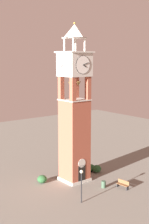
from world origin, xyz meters
TOP-DOWN VIEW (x-y plane):
  - ground at (0.00, 0.00)m, footprint 80.00×80.00m
  - clock_tower at (0.00, -0.00)m, footprint 3.45×3.45m
  - park_bench at (2.80, -5.60)m, footprint 0.57×1.63m
  - lamp_post at (-3.52, -5.59)m, footprint 0.36×0.36m
  - trash_bin at (1.16, -4.04)m, footprint 0.52×0.52m
  - shrub_near_entry at (3.70, 1.22)m, footprint 1.29×1.29m
  - shrub_left_of_tower at (-3.68, 1.73)m, footprint 1.20×1.20m
  - shrub_behind_bench at (4.10, 0.39)m, footprint 1.21×1.21m

SIDE VIEW (x-z plane):
  - ground at x=0.00m, z-range 0.00..0.00m
  - trash_bin at x=1.16m, z-range 0.00..0.80m
  - shrub_left_of_tower at x=-3.68m, z-range 0.00..0.94m
  - shrub_near_entry at x=3.70m, z-range 0.00..0.95m
  - park_bench at x=2.80m, z-range 0.01..0.96m
  - shrub_behind_bench at x=4.10m, z-range 0.00..0.97m
  - lamp_post at x=-3.52m, z-range 0.72..4.32m
  - clock_tower at x=0.00m, z-range -1.46..17.73m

